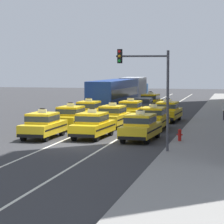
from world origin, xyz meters
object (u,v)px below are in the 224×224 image
object	(u,v)px
taxi_left_second	(71,117)
taxi_center_nearest	(93,125)
taxi_left_nearest	(43,125)
bus_left_fourth	(114,94)
taxi_left_third	(89,110)
fire_hydrant	(180,134)
taxi_center_third	(131,110)
box_truck_left_fifth	(134,90)
taxi_right_nearest	(141,127)
taxi_center_fifth	(151,101)
taxi_center_second	(113,116)
taxi_right_second	(153,118)
sedan_center_fourth	(143,106)
taxi_right_third	(168,111)
traffic_light_pole	(150,82)

from	to	relation	value
taxi_left_second	taxi_center_nearest	bearing A→B (deg)	-59.14
taxi_left_nearest	bus_left_fourth	size ratio (longest dim) A/B	0.41
taxi_left_third	fire_hydrant	size ratio (longest dim) A/B	6.30
taxi_center_third	box_truck_left_fifth	bearing A→B (deg)	99.78
taxi_center_nearest	fire_hydrant	xyz separation A→B (m)	(5.75, -1.16, -0.33)
taxi_left_nearest	taxi_right_nearest	size ratio (longest dim) A/B	0.98
taxi_left_second	bus_left_fourth	xyz separation A→B (m)	(-0.08, 14.67, 0.94)
bus_left_fourth	fire_hydrant	distance (m)	22.70
taxi_center_fifth	taxi_center_second	bearing A→B (deg)	-90.59
taxi_center_second	taxi_center_fifth	distance (m)	17.14
taxi_left_nearest	taxi_left_third	size ratio (longest dim) A/B	1.00
taxi_right_second	taxi_left_third	bearing A→B (deg)	139.51
box_truck_left_fifth	fire_hydrant	world-z (taller)	box_truck_left_fifth
bus_left_fourth	taxi_left_third	bearing A→B (deg)	-90.75
taxi_right_nearest	fire_hydrant	xyz separation A→B (m)	(2.52, -0.72, -0.33)
taxi_left_nearest	taxi_center_third	distance (m)	13.33
taxi_left_second	taxi_left_third	xyz separation A→B (m)	(-0.20, 5.81, 0.00)
taxi_left_third	box_truck_left_fifth	bearing A→B (deg)	89.57
taxi_left_third	taxi_center_third	bearing A→B (deg)	21.00
box_truck_left_fifth	taxi_center_fifth	distance (m)	7.85
taxi_left_third	sedan_center_fourth	distance (m)	7.83
taxi_center_third	taxi_right_second	size ratio (longest dim) A/B	1.00
bus_left_fourth	taxi_right_third	size ratio (longest dim) A/B	2.44
box_truck_left_fifth	taxi_center_second	bearing A→B (deg)	-83.12
box_truck_left_fifth	taxi_right_nearest	xyz separation A→B (m)	(6.28, -31.17, -0.90)
taxi_center_nearest	taxi_center_second	xyz separation A→B (m)	(-0.12, 6.43, 0.00)
taxi_left_nearest	taxi_center_second	size ratio (longest dim) A/B	0.99
box_truck_left_fifth	traffic_light_pole	distance (m)	36.82
taxi_right_nearest	taxi_center_nearest	bearing A→B (deg)	172.22
taxi_right_nearest	sedan_center_fourth	bearing A→B (deg)	99.32
taxi_left_second	traffic_light_pole	xyz separation A→B (m)	(7.57, -10.28, 2.94)
taxi_left_nearest	taxi_center_fifth	xyz separation A→B (m)	(3.15, 24.37, 0.00)
taxi_center_fifth	taxi_right_second	xyz separation A→B (m)	(3.07, -18.13, 0.00)
taxi_left_third	taxi_center_second	bearing A→B (deg)	-55.05
taxi_center_second	taxi_center_fifth	xyz separation A→B (m)	(0.18, 17.14, 0.00)
taxi_left_second	taxi_left_nearest	bearing A→B (deg)	-90.90
fire_hydrant	bus_left_fourth	bearing A→B (deg)	112.96
taxi_left_nearest	taxi_left_second	world-z (taller)	same
bus_left_fourth	taxi_right_nearest	world-z (taller)	bus_left_fourth
taxi_center_third	bus_left_fourth	bearing A→B (deg)	113.17
taxi_center_third	taxi_right_third	size ratio (longest dim) A/B	0.99
taxi_center_second	sedan_center_fourth	xyz separation A→B (m)	(0.34, 11.46, -0.03)
taxi_left_third	taxi_right_second	xyz separation A→B (m)	(6.32, -5.40, 0.00)
box_truck_left_fifth	fire_hydrant	distance (m)	33.10
taxi_center_nearest	taxi_right_second	distance (m)	6.28
taxi_center_nearest	box_truck_left_fifth	bearing A→B (deg)	95.68
taxi_left_third	fire_hydrant	world-z (taller)	taxi_left_third
taxi_center_nearest	traffic_light_pole	distance (m)	7.55
taxi_right_nearest	taxi_right_third	world-z (taller)	same
fire_hydrant	taxi_left_third	bearing A→B (deg)	126.73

